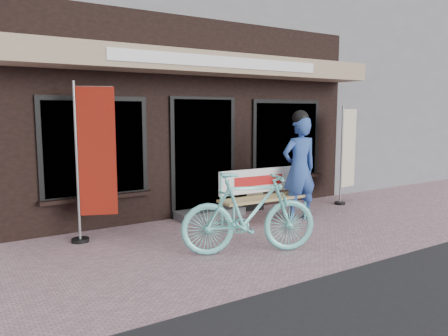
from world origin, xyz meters
TOP-DOWN VIEW (x-y plane):
  - ground at (0.00, 0.00)m, footprint 70.00×70.00m
  - storefront at (0.00, 4.96)m, footprint 7.00×6.77m
  - neighbor_right_near at (8.50, 5.50)m, footprint 10.00×7.00m
  - bench at (0.62, 1.00)m, footprint 1.72×0.49m
  - person at (1.27, 0.76)m, footprint 0.73×0.53m
  - bicycle at (-0.60, -0.32)m, footprint 1.93×1.18m
  - nobori_red at (-2.20, 1.36)m, footprint 0.69×0.39m
  - nobori_cream at (3.08, 1.28)m, footprint 0.61×0.26m
  - menu_stand at (1.00, 1.75)m, footprint 0.42×0.15m

SIDE VIEW (x-z plane):
  - ground at x=0.00m, z-range 0.00..0.00m
  - menu_stand at x=1.00m, z-range 0.01..0.83m
  - bench at x=0.62m, z-range 0.08..1.01m
  - bicycle at x=-0.60m, z-range 0.00..1.12m
  - person at x=1.27m, z-range -0.02..1.94m
  - nobori_cream at x=3.08m, z-range 0.03..2.08m
  - nobori_red at x=-2.20m, z-range 0.04..2.41m
  - neighbor_right_near at x=8.50m, z-range 0.00..5.60m
  - storefront at x=0.00m, z-range -0.01..5.99m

